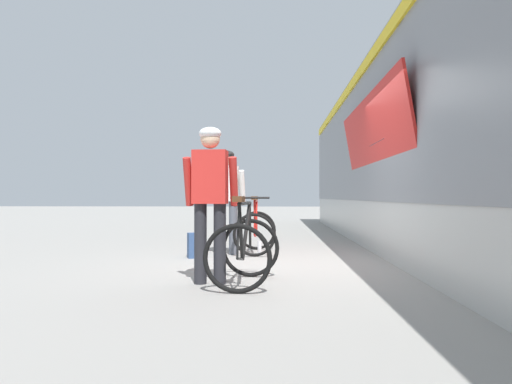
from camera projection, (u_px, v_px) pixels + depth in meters
name	position (u px, v px, depth m)	size (l,w,h in m)	color
ground_plane	(298.00, 265.00, 6.89)	(80.00, 80.00, 0.00)	gray
train_car	(472.00, 136.00, 7.76)	(3.18, 21.36, 3.88)	slate
cyclist_near_in_red	(210.00, 190.00, 5.39)	(0.62, 0.33, 1.76)	#232328
cyclist_far_in_white	(227.00, 192.00, 8.11)	(0.63, 0.35, 1.76)	#4C515B
bicycle_near_black	(244.00, 248.00, 5.33)	(0.79, 1.12, 0.99)	black
bicycle_far_red	(256.00, 230.00, 8.32)	(0.71, 1.08, 0.99)	black
backpack_on_platform	(197.00, 245.00, 7.66)	(0.28, 0.18, 0.40)	navy
water_bottle_near_the_bikes	(260.00, 248.00, 7.98)	(0.07, 0.07, 0.24)	silver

